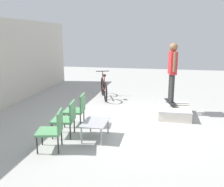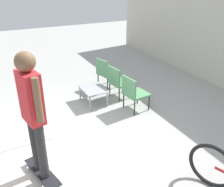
{
  "view_description": "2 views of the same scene",
  "coord_description": "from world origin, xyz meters",
  "px_view_note": "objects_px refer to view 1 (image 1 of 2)",
  "views": [
    {
      "loc": [
        -6.59,
        -0.64,
        2.43
      ],
      "look_at": [
        0.08,
        0.73,
        0.84
      ],
      "focal_mm": 40.0,
      "sensor_mm": 36.0,
      "label": 1
    },
    {
      "loc": [
        4.2,
        -1.26,
        3.01
      ],
      "look_at": [
        0.15,
        0.76,
        0.85
      ],
      "focal_mm": 40.0,
      "sensor_mm": 36.0,
      "label": 2
    }
  ],
  "objects_px": {
    "coffee_table": "(95,124)",
    "bicycle": "(104,88)",
    "skateboard_on_ramp": "(171,102)",
    "patio_chair_left": "(53,128)",
    "patio_chair_center": "(67,117)",
    "person_skater": "(172,67)",
    "skate_ramp_box": "(174,111)",
    "patio_chair_right": "(77,108)"
  },
  "relations": [
    {
      "from": "skate_ramp_box",
      "to": "patio_chair_right",
      "type": "distance_m",
      "value": 3.0
    },
    {
      "from": "coffee_table",
      "to": "bicycle",
      "type": "distance_m",
      "value": 3.97
    },
    {
      "from": "patio_chair_right",
      "to": "bicycle",
      "type": "xyz_separation_m",
      "value": [
        3.12,
        0.0,
        -0.1
      ]
    },
    {
      "from": "person_skater",
      "to": "patio_chair_center",
      "type": "relative_size",
      "value": 2.08
    },
    {
      "from": "person_skater",
      "to": "patio_chair_left",
      "type": "height_order",
      "value": "person_skater"
    },
    {
      "from": "skateboard_on_ramp",
      "to": "patio_chair_left",
      "type": "height_order",
      "value": "patio_chair_left"
    },
    {
      "from": "person_skater",
      "to": "coffee_table",
      "type": "distance_m",
      "value": 3.18
    },
    {
      "from": "skateboard_on_ramp",
      "to": "patio_chair_center",
      "type": "relative_size",
      "value": 0.97
    },
    {
      "from": "patio_chair_left",
      "to": "bicycle",
      "type": "xyz_separation_m",
      "value": [
        4.65,
        -0.0,
        -0.1
      ]
    },
    {
      "from": "patio_chair_right",
      "to": "patio_chair_center",
      "type": "bearing_deg",
      "value": -6.02
    },
    {
      "from": "patio_chair_right",
      "to": "bicycle",
      "type": "height_order",
      "value": "bicycle"
    },
    {
      "from": "coffee_table",
      "to": "patio_chair_left",
      "type": "relative_size",
      "value": 0.93
    },
    {
      "from": "skateboard_on_ramp",
      "to": "patio_chair_right",
      "type": "xyz_separation_m",
      "value": [
        -1.6,
        2.53,
        0.1
      ]
    },
    {
      "from": "skateboard_on_ramp",
      "to": "patio_chair_left",
      "type": "xyz_separation_m",
      "value": [
        -3.13,
        2.53,
        0.1
      ]
    },
    {
      "from": "person_skater",
      "to": "patio_chair_right",
      "type": "bearing_deg",
      "value": 110.84
    },
    {
      "from": "patio_chair_left",
      "to": "patio_chair_right",
      "type": "distance_m",
      "value": 1.53
    },
    {
      "from": "skate_ramp_box",
      "to": "patio_chair_center",
      "type": "relative_size",
      "value": 1.54
    },
    {
      "from": "patio_chair_left",
      "to": "patio_chair_center",
      "type": "height_order",
      "value": "same"
    },
    {
      "from": "skate_ramp_box",
      "to": "bicycle",
      "type": "bearing_deg",
      "value": 56.57
    },
    {
      "from": "skateboard_on_ramp",
      "to": "bicycle",
      "type": "xyz_separation_m",
      "value": [
        1.52,
        2.53,
        0.01
      ]
    },
    {
      "from": "skateboard_on_ramp",
      "to": "coffee_table",
      "type": "distance_m",
      "value": 2.99
    },
    {
      "from": "skateboard_on_ramp",
      "to": "patio_chair_center",
      "type": "height_order",
      "value": "patio_chair_center"
    },
    {
      "from": "patio_chair_center",
      "to": "bicycle",
      "type": "relative_size",
      "value": 0.51
    },
    {
      "from": "coffee_table",
      "to": "patio_chair_right",
      "type": "xyz_separation_m",
      "value": [
        0.78,
        0.72,
        0.12
      ]
    },
    {
      "from": "skateboard_on_ramp",
      "to": "bicycle",
      "type": "height_order",
      "value": "bicycle"
    },
    {
      "from": "patio_chair_center",
      "to": "bicycle",
      "type": "xyz_separation_m",
      "value": [
        3.89,
        0.0,
        -0.1
      ]
    },
    {
      "from": "patio_chair_center",
      "to": "bicycle",
      "type": "bearing_deg",
      "value": 172.4
    },
    {
      "from": "person_skater",
      "to": "coffee_table",
      "type": "height_order",
      "value": "person_skater"
    },
    {
      "from": "bicycle",
      "to": "person_skater",
      "type": "bearing_deg",
      "value": -140.96
    },
    {
      "from": "coffee_table",
      "to": "patio_chair_center",
      "type": "height_order",
      "value": "patio_chair_center"
    },
    {
      "from": "patio_chair_left",
      "to": "bicycle",
      "type": "height_order",
      "value": "bicycle"
    },
    {
      "from": "coffee_table",
      "to": "bicycle",
      "type": "bearing_deg",
      "value": 10.53
    },
    {
      "from": "patio_chair_left",
      "to": "bicycle",
      "type": "bearing_deg",
      "value": 166.3
    },
    {
      "from": "patio_chair_center",
      "to": "patio_chair_right",
      "type": "distance_m",
      "value": 0.77
    },
    {
      "from": "skateboard_on_ramp",
      "to": "patio_chair_right",
      "type": "bearing_deg",
      "value": 108.1
    },
    {
      "from": "skate_ramp_box",
      "to": "coffee_table",
      "type": "xyz_separation_m",
      "value": [
        -2.15,
        1.92,
        0.22
      ]
    },
    {
      "from": "coffee_table",
      "to": "patio_chair_right",
      "type": "distance_m",
      "value": 1.07
    },
    {
      "from": "coffee_table",
      "to": "bicycle",
      "type": "relative_size",
      "value": 0.47
    },
    {
      "from": "coffee_table",
      "to": "patio_chair_right",
      "type": "relative_size",
      "value": 0.93
    },
    {
      "from": "coffee_table",
      "to": "patio_chair_center",
      "type": "bearing_deg",
      "value": 89.05
    },
    {
      "from": "skateboard_on_ramp",
      "to": "person_skater",
      "type": "distance_m",
      "value": 1.09
    },
    {
      "from": "person_skater",
      "to": "patio_chair_right",
      "type": "height_order",
      "value": "person_skater"
    }
  ]
}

